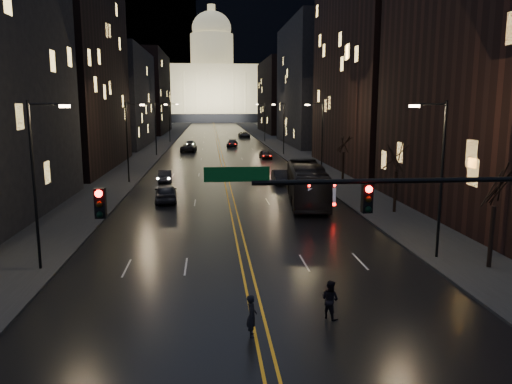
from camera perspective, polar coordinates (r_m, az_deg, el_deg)
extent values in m
plane|color=black|center=(18.79, 1.13, -17.96)|extent=(900.00, 900.00, 0.00)
cube|color=black|center=(146.76, -4.59, 6.57)|extent=(20.00, 320.00, 0.02)
cube|color=black|center=(147.24, -10.08, 6.49)|extent=(8.00, 320.00, 0.16)
cube|color=black|center=(147.60, 0.89, 6.65)|extent=(8.00, 320.00, 0.16)
cube|color=orange|center=(146.75, -4.59, 6.58)|extent=(0.62, 320.00, 0.01)
cube|color=black|center=(73.21, -21.03, 13.45)|extent=(12.00, 30.00, 28.00)
cube|color=black|center=(110.16, -15.55, 10.30)|extent=(12.00, 34.00, 20.00)
cube|color=black|center=(157.67, -12.50, 10.97)|extent=(12.00, 40.00, 24.00)
cube|color=black|center=(71.04, 14.26, 17.99)|extent=(12.00, 30.00, 38.00)
cube|color=black|center=(110.94, 6.76, 12.14)|extent=(12.00, 34.00, 26.00)
cube|color=black|center=(158.16, 3.07, 10.82)|extent=(12.00, 40.00, 22.00)
cube|color=black|center=(402.62, 0.76, 18.07)|extent=(520.00, 60.00, 130.00)
cube|color=black|center=(266.57, -4.95, 8.54)|extent=(90.00, 50.00, 4.00)
cube|color=#FFE293|center=(266.58, -5.00, 11.55)|extent=(80.00, 36.00, 24.00)
cylinder|color=beige|center=(267.87, -5.06, 15.83)|extent=(22.00, 22.00, 16.00)
ellipsoid|color=beige|center=(269.21, -5.10, 18.16)|extent=(20.00, 20.00, 17.00)
cylinder|color=#FFE293|center=(270.54, -5.13, 19.94)|extent=(4.00, 4.00, 6.00)
cylinder|color=black|center=(18.25, 18.64, 1.26)|extent=(12.00, 0.18, 0.18)
cube|color=black|center=(17.18, -17.36, -1.22)|extent=(0.35, 0.30, 1.00)
cube|color=black|center=(17.63, 12.57, -0.72)|extent=(0.35, 0.30, 1.00)
sphere|color=#FF0705|center=(16.94, -17.55, -0.18)|extent=(0.24, 0.24, 0.24)
sphere|color=#FF0705|center=(17.40, 12.80, 0.30)|extent=(0.24, 0.24, 0.24)
cube|color=#053F14|center=(16.66, -2.21, 2.04)|extent=(2.20, 0.06, 0.50)
cylinder|color=black|center=(29.76, 20.42, 1.07)|extent=(0.16, 0.16, 9.00)
cylinder|color=black|center=(29.06, 19.32, 9.45)|extent=(1.80, 0.10, 0.10)
cube|color=#FFCE99|center=(28.71, 17.65, 9.34)|extent=(0.50, 0.25, 0.15)
cylinder|color=black|center=(28.34, -24.00, 0.40)|extent=(0.16, 0.16, 9.00)
cylinder|color=black|center=(27.72, -22.85, 9.23)|extent=(1.80, 0.10, 0.10)
cube|color=#FFCE99|center=(27.47, -21.03, 9.14)|extent=(0.50, 0.25, 0.15)
cylinder|color=black|center=(58.09, 7.57, 5.69)|extent=(0.16, 0.16, 9.00)
cylinder|color=black|center=(57.74, 6.78, 9.96)|extent=(1.80, 0.10, 0.10)
cube|color=#FFCE99|center=(57.56, 5.89, 9.87)|extent=(0.50, 0.25, 0.15)
cylinder|color=black|center=(57.37, -14.49, 5.41)|extent=(0.16, 0.16, 9.00)
cylinder|color=black|center=(57.07, -13.78, 9.74)|extent=(1.80, 0.10, 0.10)
cube|color=#FFCE99|center=(56.95, -12.87, 9.68)|extent=(0.50, 0.25, 0.15)
cylinder|color=black|center=(87.54, 3.19, 7.20)|extent=(0.16, 0.16, 9.00)
cylinder|color=black|center=(87.31, 2.63, 10.02)|extent=(1.80, 0.10, 0.10)
cube|color=#FFCE99|center=(87.19, 2.03, 9.96)|extent=(0.50, 0.25, 0.15)
cylinder|color=black|center=(87.07, -11.39, 7.01)|extent=(0.16, 0.16, 9.00)
cylinder|color=black|center=(86.87, -10.89, 9.86)|extent=(1.80, 0.10, 0.10)
cube|color=#FFCE99|center=(86.79, -10.29, 9.81)|extent=(0.50, 0.25, 0.15)
cylinder|color=black|center=(117.27, 1.02, 7.93)|extent=(0.16, 0.16, 9.00)
cylinder|color=black|center=(117.09, 0.58, 10.04)|extent=(1.80, 0.10, 0.10)
cube|color=#FFCE99|center=(117.01, 0.14, 9.99)|extent=(0.50, 0.25, 0.15)
cylinder|color=black|center=(116.91, -9.86, 7.78)|extent=(0.16, 0.16, 9.00)
cylinder|color=black|center=(116.77, -9.48, 9.90)|extent=(1.80, 0.10, 0.10)
cube|color=#FFCE99|center=(116.71, -9.03, 9.86)|extent=(0.50, 0.25, 0.15)
cylinder|color=black|center=(29.51, 25.28, -4.80)|extent=(0.24, 0.24, 3.50)
cylinder|color=black|center=(41.86, 15.61, -0.05)|extent=(0.24, 0.24, 3.50)
cylinder|color=black|center=(56.92, 9.91, 2.76)|extent=(0.24, 0.24, 3.50)
imported|color=black|center=(44.74, 5.83, 0.92)|extent=(4.35, 12.90, 3.52)
imported|color=black|center=(46.11, -10.27, -0.09)|extent=(2.33, 5.02, 1.67)
imported|color=black|center=(57.95, -10.36, 1.84)|extent=(1.84, 4.41, 1.42)
imported|color=black|center=(94.30, -7.70, 5.07)|extent=(3.10, 5.91, 1.59)
imported|color=black|center=(105.29, -7.50, 5.51)|extent=(2.07, 4.56, 1.30)
imported|color=black|center=(55.80, 2.81, 1.73)|extent=(1.64, 4.65, 1.53)
imported|color=black|center=(80.98, 1.09, 4.30)|extent=(2.00, 4.29, 1.42)
imported|color=black|center=(103.81, -2.74, 5.57)|extent=(2.70, 5.32, 1.48)
imported|color=black|center=(132.57, -1.35, 6.57)|extent=(2.96, 5.80, 1.57)
imported|color=black|center=(19.62, -0.49, -13.97)|extent=(0.41, 0.61, 1.67)
imported|color=black|center=(21.35, 8.46, -12.05)|extent=(0.86, 0.90, 1.66)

